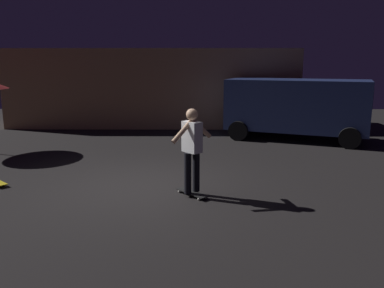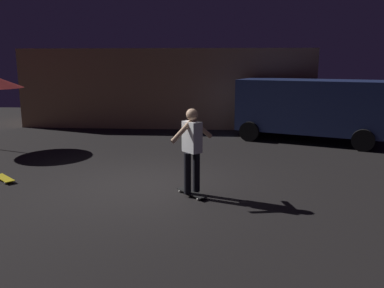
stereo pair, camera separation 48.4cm
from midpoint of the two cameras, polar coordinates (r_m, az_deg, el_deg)
name	(u,v)px [view 2 (the right image)]	position (r m, az deg, el deg)	size (l,w,h in m)	color
ground_plane	(141,185)	(8.54, -5.81, -6.01)	(28.00, 28.00, 0.00)	black
low_building	(169,87)	(16.92, -2.51, 8.29)	(11.63, 3.23, 3.12)	#AD7F56
parked_van	(310,106)	(13.76, 17.75, 5.25)	(4.98, 3.55, 2.03)	navy
skateboard_ridden	(192,193)	(7.85, 1.78, -7.13)	(0.67, 0.72, 0.07)	black
skateboard_spare	(4,178)	(9.66, -24.40, -4.57)	(0.72, 0.66, 0.07)	gold
skater	(192,145)	(7.59, 1.83, -0.11)	(0.80, 0.72, 1.67)	black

